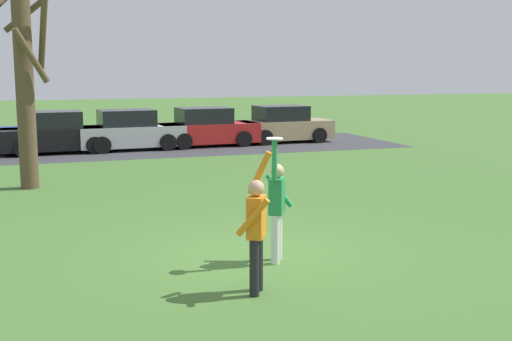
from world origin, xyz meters
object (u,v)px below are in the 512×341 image
at_px(person_catcher, 277,204).
at_px(parked_car_red, 207,128).
at_px(bare_tree_tall, 25,80).
at_px(person_defender, 256,227).
at_px(parked_car_black, 56,134).
at_px(parked_car_silver, 130,131).
at_px(frisbee_disc, 275,139).
at_px(parked_car_tan, 283,125).

bearing_deg(person_catcher, parked_car_red, -159.42).
height_order(person_catcher, bare_tree_tall, bare_tree_tall).
bearing_deg(person_defender, bare_tree_tall, 48.26).
relative_size(parked_car_black, parked_car_silver, 1.00).
bearing_deg(bare_tree_tall, parked_car_red, 48.44).
bearing_deg(person_catcher, person_defender, -0.00).
height_order(person_catcher, parked_car_black, person_catcher).
xyz_separation_m(parked_car_silver, bare_tree_tall, (-3.77, -7.62, 2.17)).
bearing_deg(person_catcher, frisbee_disc, 0.00).
relative_size(person_catcher, parked_car_silver, 0.50).
bearing_deg(parked_car_tan, parked_car_red, -177.85).
relative_size(person_defender, parked_car_silver, 0.49).
xyz_separation_m(parked_car_red, bare_tree_tall, (-6.98, -7.87, 2.17)).
xyz_separation_m(person_catcher, frisbee_disc, (-0.12, -0.19, 1.11)).
height_order(person_defender, bare_tree_tall, bare_tree_tall).
height_order(frisbee_disc, parked_car_black, frisbee_disc).
bearing_deg(frisbee_disc, parked_car_silver, 89.85).
relative_size(parked_car_silver, parked_car_red, 1.00).
distance_m(parked_car_red, parked_car_tan, 3.55).
bearing_deg(parked_car_red, person_defender, -105.52).
relative_size(person_catcher, bare_tree_tall, 0.38).
bearing_deg(frisbee_disc, person_catcher, 58.64).
relative_size(parked_car_red, parked_car_tan, 1.00).
height_order(person_defender, parked_car_tan, person_defender).
height_order(parked_car_silver, bare_tree_tall, bare_tree_tall).
bearing_deg(parked_car_silver, parked_car_tan, 1.82).
relative_size(parked_car_red, bare_tree_tall, 0.76).
bearing_deg(person_defender, person_catcher, 0.00).
relative_size(person_defender, frisbee_disc, 7.73).
height_order(parked_car_tan, bare_tree_tall, bare_tree_tall).
distance_m(person_catcher, frisbee_disc, 1.13).
xyz_separation_m(frisbee_disc, parked_car_silver, (0.04, 16.39, -1.37)).
bearing_deg(parked_car_tan, parked_car_black, -179.21).
relative_size(person_defender, parked_car_black, 0.49).
bearing_deg(bare_tree_tall, parked_car_tan, 37.92).
xyz_separation_m(person_defender, parked_car_silver, (0.75, 17.55, -0.25)).
xyz_separation_m(frisbee_disc, bare_tree_tall, (-3.73, 8.77, 0.80)).
height_order(frisbee_disc, parked_car_silver, frisbee_disc).
relative_size(person_catcher, parked_car_black, 0.50).
xyz_separation_m(person_catcher, parked_car_black, (-2.89, 16.13, -0.25)).
xyz_separation_m(person_defender, parked_car_red, (3.96, 17.80, -0.25)).
height_order(person_defender, parked_car_red, person_defender).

